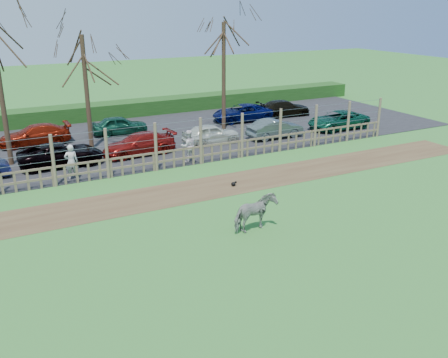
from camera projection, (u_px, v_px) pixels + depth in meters
name	position (u px, v px, depth m)	size (l,w,h in m)	color
ground	(231.00, 230.00, 18.86)	(120.00, 120.00, 0.00)	#5CA347
dirt_strip	(184.00, 192.00, 22.61)	(34.00, 2.80, 0.01)	brown
asphalt	(120.00, 141.00, 30.96)	(44.00, 13.00, 0.04)	#232326
hedge	(92.00, 112.00, 36.63)	(46.00, 2.00, 1.10)	#1E4716
fence	(156.00, 156.00, 25.27)	(30.16, 0.16, 2.50)	brown
tree_mid	(84.00, 65.00, 27.64)	(4.80, 4.80, 6.83)	#3D2B1E
tree_right	(224.00, 51.00, 31.87)	(4.80, 4.80, 7.35)	#3D2B1E
zebra	(255.00, 213.00, 18.57)	(0.76, 1.68, 1.42)	gray
visitor_a	(71.00, 162.00, 23.94)	(0.63, 0.41, 1.72)	silver
visitor_b	(189.00, 146.00, 26.60)	(0.84, 0.65, 1.72)	white
crow	(234.00, 184.00, 23.33)	(0.28, 0.21, 0.23)	black
car_2	(61.00, 154.00, 26.05)	(1.99, 4.32, 1.20)	black
car_3	(139.00, 144.00, 27.94)	(1.68, 4.13, 1.20)	maroon
car_4	(211.00, 134.00, 30.17)	(1.42, 3.52, 1.20)	white
car_5	(275.00, 129.00, 31.41)	(1.27, 3.64, 1.20)	#4E5B5A
car_6	(338.00, 120.00, 33.66)	(1.99, 4.32, 1.20)	#0C4B33
car_9	(35.00, 135.00, 29.91)	(1.68, 4.13, 1.20)	maroon
car_10	(120.00, 125.00, 32.26)	(1.42, 3.52, 1.20)	#124631
car_12	(242.00, 113.00, 35.93)	(1.99, 4.32, 1.20)	#060D45
car_13	(284.00, 108.00, 37.52)	(1.68, 4.13, 1.20)	black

